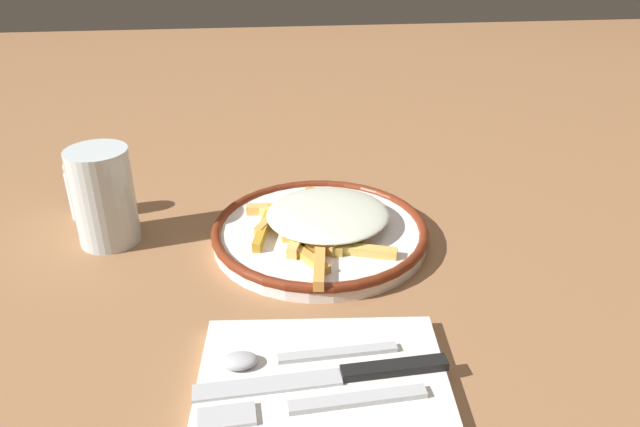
{
  "coord_description": "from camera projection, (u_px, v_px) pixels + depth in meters",
  "views": [
    {
      "loc": [
        -0.61,
        0.07,
        0.36
      ],
      "look_at": [
        0.0,
        0.0,
        0.04
      ],
      "focal_mm": 33.9,
      "sensor_mm": 36.0,
      "label": 1
    }
  ],
  "objects": [
    {
      "name": "ground_plane",
      "position": [
        320.0,
        241.0,
        0.71
      ],
      "size": [
        2.6,
        2.6,
        0.0
      ],
      "primitive_type": "plane",
      "color": "#986943"
    },
    {
      "name": "plate",
      "position": [
        320.0,
        232.0,
        0.71
      ],
      "size": [
        0.25,
        0.25,
        0.02
      ],
      "color": "white",
      "rests_on": "ground_plane"
    },
    {
      "name": "water_glass",
      "position": [
        104.0,
        197.0,
        0.69
      ],
      "size": [
        0.07,
        0.07,
        0.11
      ],
      "primitive_type": "cylinder",
      "color": "silver",
      "rests_on": "ground_plane"
    },
    {
      "name": "fork",
      "position": [
        312.0,
        405.0,
        0.46
      ],
      "size": [
        0.03,
        0.18,
        0.01
      ],
      "color": "silver",
      "rests_on": "napkin"
    },
    {
      "name": "salt_shaker",
      "position": [
        80.0,
        186.0,
        0.75
      ],
      "size": [
        0.03,
        0.03,
        0.08
      ],
      "color": "silver",
      "rests_on": "ground_plane"
    },
    {
      "name": "fries_heap",
      "position": [
        322.0,
        220.0,
        0.7
      ],
      "size": [
        0.22,
        0.18,
        0.02
      ],
      "color": "#E1C466",
      "rests_on": "plate"
    },
    {
      "name": "napkin",
      "position": [
        323.0,
        385.0,
        0.49
      ],
      "size": [
        0.18,
        0.22,
        0.01
      ],
      "primitive_type": "cube",
      "rotation": [
        0.0,
        0.0,
        -0.08
      ],
      "color": "white",
      "rests_on": "ground_plane"
    },
    {
      "name": "spoon",
      "position": [
        278.0,
        358.0,
        0.51
      ],
      "size": [
        0.02,
        0.15,
        0.01
      ],
      "color": "silver",
      "rests_on": "napkin"
    },
    {
      "name": "knife",
      "position": [
        346.0,
        374.0,
        0.49
      ],
      "size": [
        0.03,
        0.21,
        0.01
      ],
      "color": "black",
      "rests_on": "napkin"
    }
  ]
}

